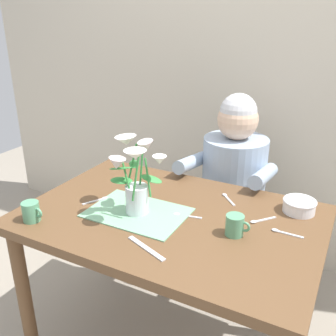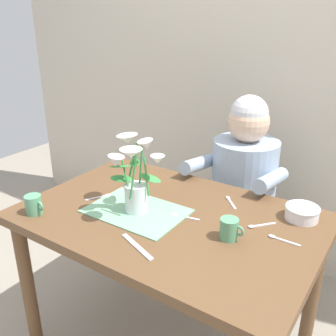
# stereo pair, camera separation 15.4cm
# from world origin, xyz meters

# --- Properties ---
(wood_panel_backdrop) EXTENTS (4.00, 0.10, 2.50)m
(wood_panel_backdrop) POSITION_xyz_m (0.00, 1.05, 1.25)
(wood_panel_backdrop) COLOR beige
(wood_panel_backdrop) RESTS_ON ground_plane
(dining_table) EXTENTS (1.20, 0.80, 0.74)m
(dining_table) POSITION_xyz_m (0.00, 0.00, 0.64)
(dining_table) COLOR brown
(dining_table) RESTS_ON ground_plane
(seated_person) EXTENTS (0.45, 0.47, 1.14)m
(seated_person) POSITION_xyz_m (0.06, 0.62, 0.56)
(seated_person) COLOR #4C4C56
(seated_person) RESTS_ON ground_plane
(striped_placemat) EXTENTS (0.40, 0.28, 0.00)m
(striped_placemat) POSITION_xyz_m (-0.13, -0.05, 0.74)
(striped_placemat) COLOR #7AB289
(striped_placemat) RESTS_ON dining_table
(flower_vase) EXTENTS (0.27, 0.26, 0.31)m
(flower_vase) POSITION_xyz_m (-0.13, -0.06, 0.90)
(flower_vase) COLOR silver
(flower_vase) RESTS_ON dining_table
(ceramic_bowl) EXTENTS (0.14, 0.14, 0.06)m
(ceramic_bowl) POSITION_xyz_m (0.46, 0.27, 0.77)
(ceramic_bowl) COLOR white
(ceramic_bowl) RESTS_ON dining_table
(dinner_knife) EXTENTS (0.18, 0.08, 0.00)m
(dinner_knife) POSITION_xyz_m (0.04, -0.26, 0.74)
(dinner_knife) COLOR silver
(dinner_knife) RESTS_ON dining_table
(coffee_cup) EXTENTS (0.09, 0.07, 0.08)m
(coffee_cup) POSITION_xyz_m (0.28, -0.03, 0.78)
(coffee_cup) COLOR #569970
(coffee_cup) RESTS_ON dining_table
(tea_cup) EXTENTS (0.09, 0.07, 0.08)m
(tea_cup) POSITION_xyz_m (-0.46, -0.30, 0.78)
(tea_cup) COLOR #569970
(tea_cup) RESTS_ON dining_table
(spoon_0) EXTENTS (0.07, 0.11, 0.01)m
(spoon_0) POSITION_xyz_m (-0.34, -0.03, 0.74)
(spoon_0) COLOR silver
(spoon_0) RESTS_ON dining_table
(spoon_1) EXTENTS (0.12, 0.02, 0.01)m
(spoon_1) POSITION_xyz_m (0.44, 0.07, 0.74)
(spoon_1) COLOR silver
(spoon_1) RESTS_ON dining_table
(spoon_2) EXTENTS (0.09, 0.10, 0.01)m
(spoon_2) POSITION_xyz_m (0.34, 0.11, 0.74)
(spoon_2) COLOR silver
(spoon_2) RESTS_ON dining_table
(spoon_3) EXTENTS (0.09, 0.10, 0.01)m
(spoon_3) POSITION_xyz_m (0.15, 0.25, 0.74)
(spoon_3) COLOR silver
(spoon_3) RESTS_ON dining_table
(spoon_4) EXTENTS (0.12, 0.04, 0.01)m
(spoon_4) POSITION_xyz_m (0.05, 0.01, 0.74)
(spoon_4) COLOR silver
(spoon_4) RESTS_ON dining_table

